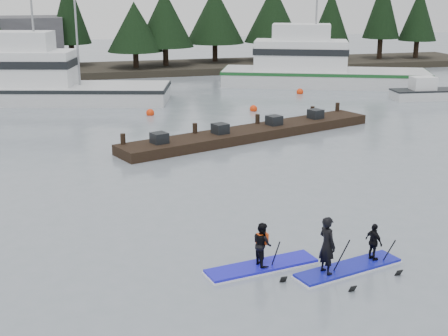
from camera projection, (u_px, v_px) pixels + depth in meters
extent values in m
plane|color=slate|center=(277.00, 261.00, 18.06)|extent=(160.00, 160.00, 0.00)
cube|color=#2D281E|center=(122.00, 69.00, 56.91)|extent=(70.00, 8.00, 0.60)
cube|color=silver|center=(51.00, 100.00, 42.67)|extent=(16.53, 8.58, 2.12)
cube|color=white|center=(20.00, 68.00, 42.07)|extent=(7.76, 5.01, 2.30)
cylinder|color=gray|center=(34.00, 32.00, 41.39)|extent=(0.14, 0.14, 7.06)
cube|color=silver|center=(324.00, 84.00, 49.67)|extent=(16.50, 10.27, 2.28)
cube|color=white|center=(301.00, 55.00, 49.26)|extent=(7.89, 5.76, 2.28)
cylinder|color=gray|center=(316.00, 24.00, 48.46)|extent=(0.14, 0.14, 7.02)
cube|color=silver|center=(434.00, 94.00, 43.65)|extent=(6.06, 2.41, 0.69)
cube|color=black|center=(252.00, 133.00, 32.58)|extent=(14.77, 7.00, 0.50)
sphere|color=red|center=(150.00, 115.00, 38.34)|extent=(0.50, 0.50, 0.50)
sphere|color=red|center=(300.00, 94.00, 45.92)|extent=(0.50, 0.50, 0.50)
sphere|color=red|center=(253.00, 111.00, 39.62)|extent=(0.48, 0.48, 0.48)
cube|color=#1715CA|center=(262.00, 266.00, 17.54)|extent=(3.34, 1.34, 0.12)
imported|color=black|center=(262.00, 244.00, 17.35)|extent=(0.57, 0.68, 1.25)
cube|color=#F34B14|center=(262.00, 239.00, 17.31)|extent=(0.33, 0.25, 0.32)
cylinder|color=black|center=(273.00, 261.00, 17.39)|extent=(0.07, 0.88, 1.49)
cube|color=#1116A4|center=(348.00, 268.00, 17.44)|extent=(3.36, 1.58, 0.12)
imported|color=black|center=(327.00, 245.00, 16.82)|extent=(0.53, 0.67, 1.62)
cylinder|color=black|center=(339.00, 261.00, 16.88)|extent=(0.15, 0.95, 1.62)
imported|color=black|center=(374.00, 242.00, 17.70)|extent=(0.42, 0.69, 1.09)
cylinder|color=black|center=(385.00, 258.00, 17.77)|extent=(0.13, 0.85, 1.44)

